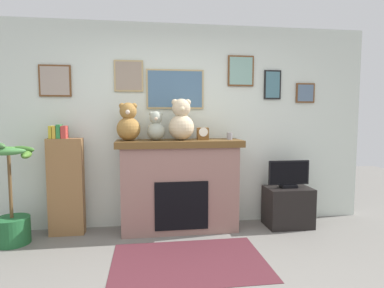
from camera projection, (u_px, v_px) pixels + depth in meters
The scene contains 12 objects.
back_wall at pixel (174, 125), 4.21m from camera, with size 5.20×0.15×2.60m.
fireplace at pixel (180, 185), 3.99m from camera, with size 1.53×0.52×1.14m.
bookshelf at pixel (66, 184), 3.83m from camera, with size 0.41×0.16×1.33m.
potted_plant at pixel (12, 210), 3.57m from camera, with size 0.52×0.54×1.16m.
tv_stand at pixel (288, 207), 4.15m from camera, with size 0.57×0.40×0.51m, color black.
television at pixel (289, 175), 4.11m from camera, with size 0.54×0.14×0.35m.
area_rug at pixel (189, 261), 3.15m from camera, with size 1.51×1.04×0.01m, color #4C2028.
candle_jar at pixel (230, 136), 4.01m from camera, with size 0.07×0.07×0.09m, color gray.
mantel_clock at pixel (203, 134), 3.96m from camera, with size 0.14×0.10×0.16m.
teddy_bear_cream at pixel (128, 124), 3.82m from camera, with size 0.28×0.28×0.46m.
teddy_bear_brown at pixel (156, 127), 3.87m from camera, with size 0.22×0.22×0.35m.
teddy_bear_grey at pixel (181, 122), 3.91m from camera, with size 0.31×0.31×0.51m.
Camera 1 is at (-0.35, -2.21, 1.44)m, focal length 29.96 mm.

